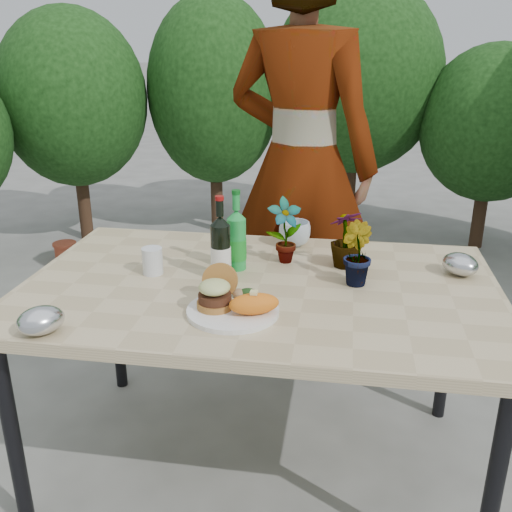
# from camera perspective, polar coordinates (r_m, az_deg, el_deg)

# --- Properties ---
(ground) EXTENTS (80.00, 80.00, 0.00)m
(ground) POSITION_cam_1_polar(r_m,az_deg,el_deg) (2.33, 0.33, -19.91)
(ground) COLOR slate
(ground) RESTS_ON ground
(patio_table) EXTENTS (1.60, 1.00, 0.75)m
(patio_table) POSITION_cam_1_polar(r_m,az_deg,el_deg) (1.95, 0.38, -4.32)
(patio_table) COLOR tan
(patio_table) RESTS_ON ground
(shrub_hedge) EXTENTS (6.94, 5.03, 2.15)m
(shrub_hedge) POSITION_cam_1_polar(r_m,az_deg,el_deg) (3.31, 11.26, 13.62)
(shrub_hedge) COLOR #382316
(shrub_hedge) RESTS_ON ground
(dinner_plate) EXTENTS (0.28, 0.28, 0.01)m
(dinner_plate) POSITION_cam_1_polar(r_m,az_deg,el_deg) (1.73, -2.32, -5.51)
(dinner_plate) COLOR white
(dinner_plate) RESTS_ON patio_table
(burger_stack) EXTENTS (0.11, 0.16, 0.11)m
(burger_stack) POSITION_cam_1_polar(r_m,az_deg,el_deg) (1.73, -4.01, -3.52)
(burger_stack) COLOR #B7722D
(burger_stack) RESTS_ON dinner_plate
(sweet_potato) EXTENTS (0.17, 0.12, 0.06)m
(sweet_potato) POSITION_cam_1_polar(r_m,az_deg,el_deg) (1.68, -0.20, -4.80)
(sweet_potato) COLOR orange
(sweet_potato) RESTS_ON dinner_plate
(grilled_veg) EXTENTS (0.08, 0.05, 0.03)m
(grilled_veg) POSITION_cam_1_polar(r_m,az_deg,el_deg) (1.80, -1.21, -3.68)
(grilled_veg) COLOR olive
(grilled_veg) RESTS_ON dinner_plate
(wine_bottle) EXTENTS (0.07, 0.07, 0.29)m
(wine_bottle) POSITION_cam_1_polar(r_m,az_deg,el_deg) (1.94, -3.56, 0.72)
(wine_bottle) COLOR black
(wine_bottle) RESTS_ON patio_table
(sparkling_water) EXTENTS (0.07, 0.07, 0.29)m
(sparkling_water) POSITION_cam_1_polar(r_m,az_deg,el_deg) (2.02, -1.95, 1.54)
(sparkling_water) COLOR green
(sparkling_water) RESTS_ON patio_table
(plastic_cup) EXTENTS (0.07, 0.07, 0.09)m
(plastic_cup) POSITION_cam_1_polar(r_m,az_deg,el_deg) (2.03, -10.31, -0.49)
(plastic_cup) COLOR silver
(plastic_cup) RESTS_ON patio_table
(seedling_left) EXTENTS (0.15, 0.13, 0.24)m
(seedling_left) POSITION_cam_1_polar(r_m,az_deg,el_deg) (2.08, 2.91, 2.52)
(seedling_left) COLOR #1F511B
(seedling_left) RESTS_ON patio_table
(seedling_mid) EXTENTS (0.14, 0.15, 0.21)m
(seedling_mid) POSITION_cam_1_polar(r_m,az_deg,el_deg) (1.92, 9.94, 0.22)
(seedling_mid) COLOR #255A1F
(seedling_mid) RESTS_ON patio_table
(seedling_right) EXTENTS (0.16, 0.16, 0.21)m
(seedling_right) POSITION_cam_1_polar(r_m,az_deg,el_deg) (2.07, 9.02, 1.71)
(seedling_right) COLOR #2B5F20
(seedling_right) RESTS_ON patio_table
(blue_bowl) EXTENTS (0.14, 0.14, 0.10)m
(blue_bowl) POSITION_cam_1_polar(r_m,az_deg,el_deg) (2.28, 3.89, 2.25)
(blue_bowl) COLOR silver
(blue_bowl) RESTS_ON patio_table
(foil_packet_left) EXTENTS (0.17, 0.17, 0.08)m
(foil_packet_left) POSITION_cam_1_polar(r_m,az_deg,el_deg) (1.71, -20.73, -6.04)
(foil_packet_left) COLOR silver
(foil_packet_left) RESTS_ON patio_table
(foil_packet_right) EXTENTS (0.17, 0.17, 0.08)m
(foil_packet_right) POSITION_cam_1_polar(r_m,az_deg,el_deg) (2.11, 19.74, -0.77)
(foil_packet_right) COLOR #B6B9BE
(foil_packet_right) RESTS_ON patio_table
(person) EXTENTS (0.83, 0.67, 1.97)m
(person) POSITION_cam_1_polar(r_m,az_deg,el_deg) (2.65, 4.53, 9.05)
(person) COLOR #A06D50
(person) RESTS_ON ground
(terracotta_pot) EXTENTS (0.17, 0.17, 0.14)m
(terracotta_pot) POSITION_cam_1_polar(r_m,az_deg,el_deg) (4.41, -18.53, 0.45)
(terracotta_pot) COLOR #B2482D
(terracotta_pot) RESTS_ON ground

